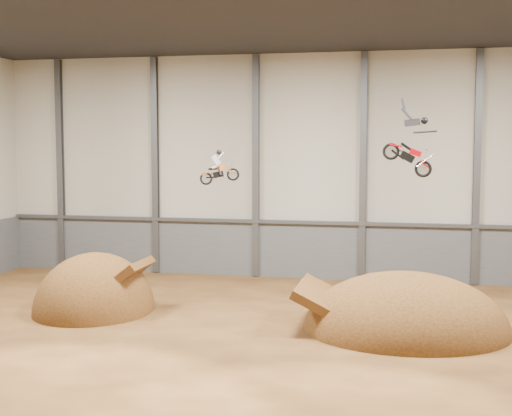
{
  "coord_description": "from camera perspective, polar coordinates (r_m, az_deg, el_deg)",
  "views": [
    {
      "loc": [
        5.93,
        -28.99,
        8.49
      ],
      "look_at": [
        -1.05,
        4.0,
        5.4
      ],
      "focal_mm": 50.0,
      "sensor_mm": 36.0,
      "label": 1
    }
  ],
  "objects": [
    {
      "name": "fmx_rider_b",
      "position": [
        32.85,
        11.71,
        5.56
      ],
      "size": [
        4.12,
        1.18,
        3.89
      ],
      "primitive_type": null,
      "rotation": [
        0.0,
        0.49,
        -0.07
      ],
      "color": "#BF020C"
    },
    {
      "name": "steel_rail",
      "position": [
        44.41,
        4.19,
        -1.16
      ],
      "size": [
        39.8,
        0.35,
        0.2
      ],
      "primitive_type": "cube",
      "color": "#47494F",
      "rests_on": "lower_band_back"
    },
    {
      "name": "ceiling",
      "position": [
        30.1,
        0.39,
        15.79
      ],
      "size": [
        40.0,
        40.0,
        0.0
      ],
      "primitive_type": "plane",
      "color": "black",
      "rests_on": "back_wall"
    },
    {
      "name": "steel_column_0",
      "position": [
        49.3,
        -15.38,
        3.32
      ],
      "size": [
        0.4,
        0.36,
        13.9
      ],
      "primitive_type": "cube",
      "color": "#47494F",
      "rests_on": "ground"
    },
    {
      "name": "lower_band_back",
      "position": [
        44.8,
        4.2,
        -3.43
      ],
      "size": [
        39.8,
        0.18,
        3.5
      ],
      "primitive_type": "cube",
      "color": "#53575B",
      "rests_on": "ground"
    },
    {
      "name": "floor",
      "position": [
        30.78,
        0.37,
        -10.77
      ],
      "size": [
        40.0,
        40.0,
        0.0
      ],
      "primitive_type": "plane",
      "color": "#472A13",
      "rests_on": "ground"
    },
    {
      "name": "steel_column_4",
      "position": [
        44.0,
        17.27,
        3.06
      ],
      "size": [
        0.4,
        0.36,
        13.9
      ],
      "primitive_type": "cube",
      "color": "#47494F",
      "rests_on": "ground"
    },
    {
      "name": "back_wall",
      "position": [
        44.41,
        4.27,
        3.3
      ],
      "size": [
        40.0,
        0.1,
        14.0
      ],
      "primitive_type": "cube",
      "color": "#B6B2A2",
      "rests_on": "ground"
    },
    {
      "name": "landing_ramp",
      "position": [
        33.43,
        11.85,
        -9.58
      ],
      "size": [
        9.24,
        8.18,
        5.33
      ],
      "primitive_type": "ellipsoid",
      "color": "#402510",
      "rests_on": "ground"
    },
    {
      "name": "steel_column_3",
      "position": [
        43.89,
        8.55,
        3.24
      ],
      "size": [
        0.4,
        0.36,
        13.9
      ],
      "primitive_type": "cube",
      "color": "#47494F",
      "rests_on": "ground"
    },
    {
      "name": "takeoff_ramp",
      "position": [
        37.36,
        -12.78,
        -8.03
      ],
      "size": [
        5.92,
        6.83,
        5.92
      ],
      "primitive_type": "ellipsoid",
      "color": "#402510",
      "rests_on": "ground"
    },
    {
      "name": "steel_column_1",
      "position": [
        46.62,
        -8.06,
        3.36
      ],
      "size": [
        0.4,
        0.36,
        13.9
      ],
      "primitive_type": "cube",
      "color": "#47494F",
      "rests_on": "ground"
    },
    {
      "name": "fmx_rider_a",
      "position": [
        34.39,
        -2.86,
        3.47
      ],
      "size": [
        2.26,
        1.23,
        2.0
      ],
      "primitive_type": null,
      "rotation": [
        0.0,
        -0.16,
        0.25
      ],
      "color": "orange"
    },
    {
      "name": "steel_column_2",
      "position": [
        44.78,
        -0.0,
        3.33
      ],
      "size": [
        0.4,
        0.36,
        13.9
      ],
      "primitive_type": "cube",
      "color": "#47494F",
      "rests_on": "ground"
    }
  ]
}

